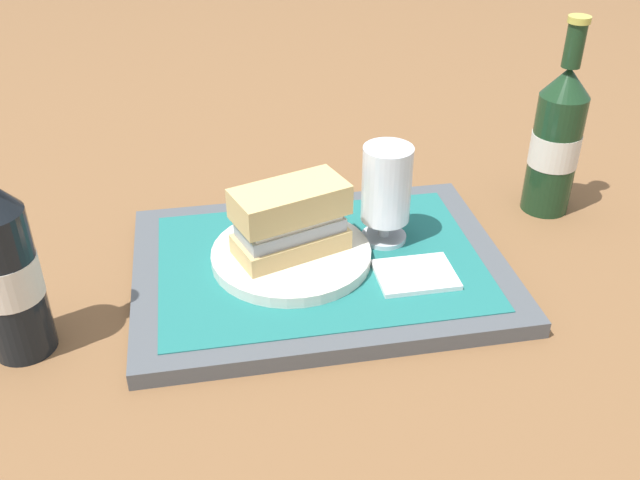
{
  "coord_description": "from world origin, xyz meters",
  "views": [
    {
      "loc": [
        -0.13,
        -0.7,
        0.51
      ],
      "look_at": [
        0.0,
        0.0,
        0.05
      ],
      "focal_mm": 40.43,
      "sensor_mm": 36.0,
      "label": 1
    }
  ],
  "objects_px": {
    "beer_glass": "(386,191)",
    "second_bottle": "(4,266)",
    "sandwich": "(293,218)",
    "plate": "(291,255)",
    "beer_bottle": "(556,139)"
  },
  "relations": [
    {
      "from": "sandwich",
      "to": "second_bottle",
      "type": "height_order",
      "value": "second_bottle"
    },
    {
      "from": "plate",
      "to": "beer_glass",
      "type": "height_order",
      "value": "beer_glass"
    },
    {
      "from": "second_bottle",
      "to": "beer_bottle",
      "type": "bearing_deg",
      "value": 14.83
    },
    {
      "from": "plate",
      "to": "second_bottle",
      "type": "xyz_separation_m",
      "value": [
        -0.29,
        -0.08,
        0.08
      ]
    },
    {
      "from": "sandwich",
      "to": "beer_glass",
      "type": "bearing_deg",
      "value": -6.74
    },
    {
      "from": "beer_glass",
      "to": "plate",
      "type": "bearing_deg",
      "value": -167.93
    },
    {
      "from": "second_bottle",
      "to": "sandwich",
      "type": "bearing_deg",
      "value": 15.31
    },
    {
      "from": "beer_glass",
      "to": "second_bottle",
      "type": "distance_m",
      "value": 0.43
    },
    {
      "from": "plate",
      "to": "beer_bottle",
      "type": "bearing_deg",
      "value": 14.48
    },
    {
      "from": "plate",
      "to": "second_bottle",
      "type": "distance_m",
      "value": 0.32
    },
    {
      "from": "beer_glass",
      "to": "second_bottle",
      "type": "xyz_separation_m",
      "value": [
        -0.42,
        -0.11,
        0.02
      ]
    },
    {
      "from": "plate",
      "to": "second_bottle",
      "type": "height_order",
      "value": "second_bottle"
    },
    {
      "from": "beer_glass",
      "to": "second_bottle",
      "type": "bearing_deg",
      "value": -165.65
    },
    {
      "from": "beer_bottle",
      "to": "sandwich",
      "type": "bearing_deg",
      "value": -165.56
    },
    {
      "from": "sandwich",
      "to": "beer_bottle",
      "type": "distance_m",
      "value": 0.38
    }
  ]
}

